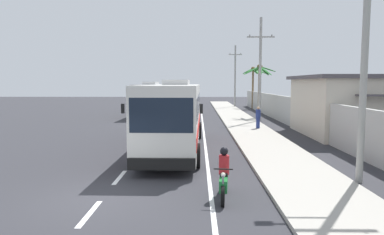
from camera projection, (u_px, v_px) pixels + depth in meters
name	position (u px, v px, depth m)	size (l,w,h in m)	color
ground_plane	(103.00, 198.00, 11.00)	(160.00, 160.00, 0.00)	#303035
sidewalk_kerb	(264.00, 142.00, 20.83)	(3.20, 90.00, 0.14)	#A8A399
lane_markings	(186.00, 133.00, 25.36)	(3.51, 71.00, 0.01)	white
boundary_wall	(308.00, 117.00, 24.64)	(0.24, 60.00, 2.38)	#B2B2AD
coach_bus_foreground	(175.00, 113.00, 19.04)	(3.06, 12.46, 3.72)	silver
coach_bus_far_lane	(153.00, 98.00, 39.42)	(3.18, 12.57, 3.67)	white
motorcycle_beside_bus	(224.00, 178.00, 10.92)	(0.56, 1.96, 1.57)	black
pedestrian_near_kerb	(258.00, 117.00, 26.70)	(0.36, 0.36, 1.63)	navy
utility_pole_nearest	(364.00, 37.00, 12.22)	(3.16, 0.24, 9.58)	#9E9E99
utility_pole_mid	(260.00, 68.00, 31.83)	(2.46, 0.24, 9.33)	#9E9E99
utility_pole_far	(235.00, 75.00, 51.45)	(1.93, 0.24, 8.94)	#9E9E99
palm_nearest	(260.00, 77.00, 35.11)	(3.25, 3.25, 5.39)	brown
palm_third	(253.00, 78.00, 48.63)	(3.40, 3.37, 5.75)	brown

